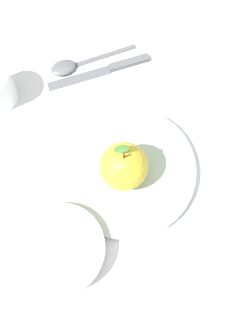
# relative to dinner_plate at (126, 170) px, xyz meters

# --- Properties ---
(ground_plane) EXTENTS (2.40, 2.40, 0.00)m
(ground_plane) POSITION_rel_dinner_plate_xyz_m (0.05, -0.02, -0.01)
(ground_plane) COLOR silver
(dinner_plate) EXTENTS (0.23, 0.23, 0.02)m
(dinner_plate) POSITION_rel_dinner_plate_xyz_m (0.00, 0.00, 0.00)
(dinner_plate) COLOR #B2C6B2
(dinner_plate) RESTS_ON ground_plane
(apple) EXTENTS (0.08, 0.08, 0.09)m
(apple) POSITION_rel_dinner_plate_xyz_m (-0.01, 0.01, 0.05)
(apple) COLOR gold
(apple) RESTS_ON dinner_plate
(side_bowl) EXTENTS (0.14, 0.14, 0.03)m
(side_bowl) POSITION_rel_dinner_plate_xyz_m (-0.09, 0.14, 0.01)
(side_bowl) COLOR silver
(side_bowl) RESTS_ON ground_plane
(knife) EXTENTS (0.02, 0.20, 0.01)m
(knife) POSITION_rel_dinner_plate_xyz_m (0.20, -0.04, -0.01)
(knife) COLOR #59595E
(knife) RESTS_ON ground_plane
(spoon) EXTENTS (0.03, 0.17, 0.01)m
(spoon) POSITION_rel_dinner_plate_xyz_m (0.23, 0.02, -0.00)
(spoon) COLOR #59595E
(spoon) RESTS_ON ground_plane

